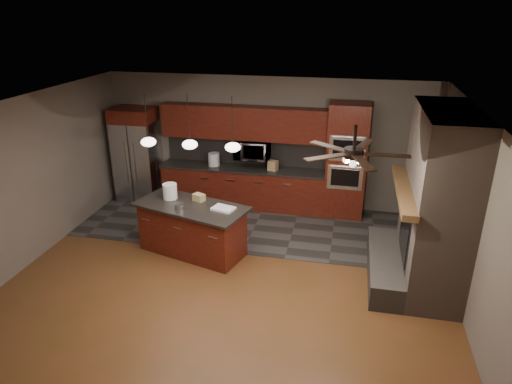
% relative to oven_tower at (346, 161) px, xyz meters
% --- Properties ---
extents(ground, '(7.00, 7.00, 0.00)m').
position_rel_oven_tower_xyz_m(ground, '(-1.70, -2.69, -1.19)').
color(ground, brown).
rests_on(ground, ground).
extents(ceiling, '(7.00, 6.00, 0.02)m').
position_rel_oven_tower_xyz_m(ceiling, '(-1.70, -2.69, 1.61)').
color(ceiling, white).
rests_on(ceiling, back_wall).
extents(back_wall, '(7.00, 0.02, 2.80)m').
position_rel_oven_tower_xyz_m(back_wall, '(-1.70, 0.31, 0.21)').
color(back_wall, '#645950').
rests_on(back_wall, ground).
extents(right_wall, '(0.02, 6.00, 2.80)m').
position_rel_oven_tower_xyz_m(right_wall, '(1.80, -2.69, 0.21)').
color(right_wall, '#645950').
rests_on(right_wall, ground).
extents(left_wall, '(0.02, 6.00, 2.80)m').
position_rel_oven_tower_xyz_m(left_wall, '(-5.20, -2.69, 0.21)').
color(left_wall, '#645950').
rests_on(left_wall, ground).
extents(slate_tile_patch, '(7.00, 2.40, 0.01)m').
position_rel_oven_tower_xyz_m(slate_tile_patch, '(-1.70, -0.89, -1.19)').
color(slate_tile_patch, '#393733').
rests_on(slate_tile_patch, ground).
extents(fireplace_column, '(1.30, 2.10, 2.80)m').
position_rel_oven_tower_xyz_m(fireplace_column, '(1.34, -2.29, 0.11)').
color(fireplace_column, '#6D5B4E').
rests_on(fireplace_column, ground).
extents(back_cabinetry, '(3.59, 0.64, 2.20)m').
position_rel_oven_tower_xyz_m(back_cabinetry, '(-2.18, 0.05, -0.30)').
color(back_cabinetry, '#572110').
rests_on(back_cabinetry, ground).
extents(oven_tower, '(0.80, 0.63, 2.38)m').
position_rel_oven_tower_xyz_m(oven_tower, '(0.00, 0.00, 0.00)').
color(oven_tower, '#572110').
rests_on(oven_tower, ground).
extents(microwave, '(0.73, 0.41, 0.50)m').
position_rel_oven_tower_xyz_m(microwave, '(-1.98, 0.06, 0.11)').
color(microwave, silver).
rests_on(microwave, back_cabinetry).
extents(refrigerator, '(0.90, 0.75, 2.10)m').
position_rel_oven_tower_xyz_m(refrigerator, '(-4.58, -0.07, -0.14)').
color(refrigerator, silver).
rests_on(refrigerator, ground).
extents(kitchen_island, '(2.15, 1.41, 0.92)m').
position_rel_oven_tower_xyz_m(kitchen_island, '(-2.58, -2.18, -0.73)').
color(kitchen_island, '#572110').
rests_on(kitchen_island, ground).
extents(white_bucket, '(0.35, 0.35, 0.27)m').
position_rel_oven_tower_xyz_m(white_bucket, '(-3.04, -1.96, -0.14)').
color(white_bucket, white).
rests_on(white_bucket, kitchen_island).
extents(paint_can, '(0.21, 0.21, 0.11)m').
position_rel_oven_tower_xyz_m(paint_can, '(-2.70, -2.38, -0.22)').
color(paint_can, '#A5A4A9').
rests_on(paint_can, kitchen_island).
extents(paint_tray, '(0.43, 0.35, 0.04)m').
position_rel_oven_tower_xyz_m(paint_tray, '(-1.97, -2.23, -0.25)').
color(paint_tray, white).
rests_on(paint_tray, kitchen_island).
extents(cardboard_box, '(0.24, 0.21, 0.13)m').
position_rel_oven_tower_xyz_m(cardboard_box, '(-2.50, -1.96, -0.21)').
color(cardboard_box, tan).
rests_on(cardboard_box, kitchen_island).
extents(counter_bucket, '(0.29, 0.29, 0.28)m').
position_rel_oven_tower_xyz_m(counter_bucket, '(-2.82, 0.01, -0.15)').
color(counter_bucket, silver).
rests_on(counter_bucket, back_cabinetry).
extents(counter_box, '(0.23, 0.20, 0.21)m').
position_rel_oven_tower_xyz_m(counter_box, '(-1.51, -0.04, -0.19)').
color(counter_box, tan).
rests_on(counter_box, back_cabinetry).
extents(pendant_left, '(0.26, 0.26, 0.92)m').
position_rel_oven_tower_xyz_m(pendant_left, '(-3.35, -1.99, 0.77)').
color(pendant_left, black).
rests_on(pendant_left, ceiling).
extents(pendant_center, '(0.26, 0.26, 0.92)m').
position_rel_oven_tower_xyz_m(pendant_center, '(-2.60, -1.99, 0.77)').
color(pendant_center, black).
rests_on(pendant_center, ceiling).
extents(pendant_right, '(0.26, 0.26, 0.92)m').
position_rel_oven_tower_xyz_m(pendant_right, '(-1.85, -1.99, 0.77)').
color(pendant_right, black).
rests_on(pendant_right, ceiling).
extents(ceiling_fan, '(1.27, 1.33, 0.41)m').
position_rel_oven_tower_xyz_m(ceiling_fan, '(0.10, -3.49, 1.27)').
color(ceiling_fan, black).
rests_on(ceiling_fan, ceiling).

